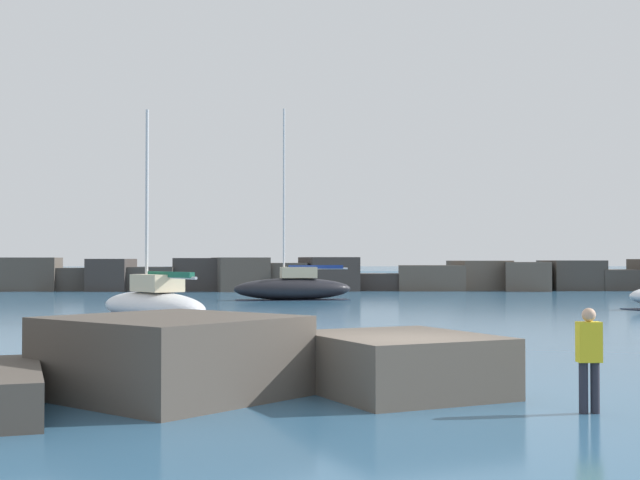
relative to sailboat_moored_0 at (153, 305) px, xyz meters
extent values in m
plane|color=#336084|center=(7.09, -18.87, -0.67)|extent=(600.00, 600.00, 0.00)
cube|color=#235175|center=(7.09, 94.54, -0.67)|extent=(400.00, 116.00, 0.01)
cube|color=#4C443D|center=(-14.67, 34.94, 0.58)|extent=(4.59, 4.52, 2.52)
cube|color=#423D38|center=(-11.58, 35.18, 0.19)|extent=(4.01, 3.37, 1.73)
cube|color=#383330|center=(-8.37, 34.12, 0.54)|extent=(3.24, 4.04, 2.42)
cube|color=#423D38|center=(-5.13, 34.78, 0.23)|extent=(4.55, 5.27, 1.80)
cube|color=#383330|center=(-1.60, 34.78, 0.56)|extent=(3.97, 4.61, 2.48)
cube|color=#4C443D|center=(1.34, 33.78, 0.58)|extent=(4.74, 5.61, 2.52)
cube|color=#4C443D|center=(4.94, 34.30, 0.38)|extent=(4.67, 5.32, 2.11)
cube|color=#383330|center=(8.04, 34.08, 0.60)|extent=(4.59, 5.34, 2.54)
cube|color=#383330|center=(11.65, 35.09, -0.03)|extent=(4.57, 4.14, 1.29)
cube|color=brown|center=(15.93, 34.13, 0.29)|extent=(5.31, 3.83, 1.93)
cube|color=brown|center=(19.84, 35.15, 0.47)|extent=(4.63, 4.63, 2.28)
cube|color=brown|center=(23.26, 33.92, 0.41)|extent=(4.30, 5.60, 2.18)
cube|color=#423D38|center=(27.04, 35.12, 0.47)|extent=(4.13, 5.15, 2.30)
cube|color=#423D38|center=(30.59, 35.23, 0.12)|extent=(3.89, 5.30, 1.58)
cube|color=brown|center=(7.08, -17.90, -0.16)|extent=(3.95, 4.20, 1.04)
cube|color=#4C443D|center=(3.10, -18.16, 0.01)|extent=(5.01, 5.01, 1.38)
ellipsoid|color=silver|center=(-0.02, 0.03, -0.09)|extent=(5.87, 7.13, 1.17)
cube|color=black|center=(-0.02, 0.03, -0.66)|extent=(5.63, 6.81, 0.03)
cube|color=beige|center=(0.18, -0.26, 0.81)|extent=(2.22, 2.45, 0.64)
cylinder|color=silver|center=(-0.32, 0.47, 3.95)|extent=(0.12, 0.12, 6.92)
cylinder|color=#BCBCC1|center=(0.79, -1.14, 1.04)|extent=(2.30, 3.29, 0.10)
cube|color=#1E664C|center=(0.79, -1.14, 1.14)|extent=(2.05, 2.86, 0.20)
ellipsoid|color=black|center=(5.28, 18.36, -0.03)|extent=(7.10, 2.87, 1.29)
cube|color=black|center=(5.28, 18.36, -0.66)|extent=(6.75, 2.78, 0.03)
cube|color=beige|center=(5.62, 18.41, 0.93)|extent=(2.20, 1.32, 0.64)
cylinder|color=silver|center=(4.77, 18.29, 5.56)|extent=(0.12, 0.12, 9.91)
cylinder|color=#BCBCC1|center=(6.65, 18.57, 1.16)|extent=(3.77, 0.66, 0.10)
cube|color=navy|center=(6.65, 18.57, 1.26)|extent=(3.22, 0.68, 0.20)
cylinder|color=#282833|center=(9.64, -20.05, -0.28)|extent=(0.14, 0.14, 0.78)
cylinder|color=#282833|center=(9.82, -20.05, -0.28)|extent=(0.14, 0.14, 0.78)
cube|color=yellow|center=(9.73, -20.05, 0.42)|extent=(0.36, 0.22, 0.62)
sphere|color=tan|center=(9.73, -20.05, 0.84)|extent=(0.21, 0.21, 0.21)
camera|label=1|loc=(5.15, -33.58, 1.68)|focal=50.00mm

